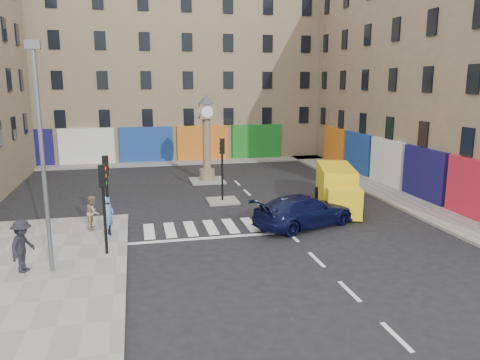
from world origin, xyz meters
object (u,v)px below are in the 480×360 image
object	(u,v)px
pedestrian_blue	(109,216)
pedestrian_dark	(22,246)
traffic_light_island	(222,159)
clock_pillar	(206,132)
traffic_light_left_far	(107,183)
navy_sedan	(304,211)
yellow_van	(337,188)
lamp_post	(42,147)
traffic_light_left_near	(103,195)
pedestrian_tan	(93,212)

from	to	relation	value
pedestrian_blue	pedestrian_dark	world-z (taller)	pedestrian_dark
traffic_light_island	pedestrian_dark	world-z (taller)	traffic_light_island
clock_pillar	pedestrian_blue	distance (m)	13.23
traffic_light_left_far	navy_sedan	world-z (taller)	traffic_light_left_far
traffic_light_left_far	pedestrian_blue	world-z (taller)	traffic_light_left_far
clock_pillar	yellow_van	world-z (taller)	clock_pillar
lamp_post	pedestrian_blue	distance (m)	5.67
traffic_light_island	pedestrian_blue	world-z (taller)	traffic_light_island
traffic_light_left_far	yellow_van	distance (m)	12.98
lamp_post	yellow_van	bearing A→B (deg)	25.10
clock_pillar	yellow_van	xyz separation A→B (m)	(6.25, -8.43, -2.44)
lamp_post	pedestrian_blue	size ratio (longest dim) A/B	4.51
clock_pillar	pedestrian_dark	size ratio (longest dim) A/B	3.07
traffic_light_left_near	traffic_light_left_far	world-z (taller)	same
pedestrian_dark	clock_pillar	bearing A→B (deg)	-11.73
lamp_post	pedestrian_tan	size ratio (longest dim) A/B	5.21
traffic_light_island	pedestrian_tan	distance (m)	8.37
traffic_light_left_far	pedestrian_blue	xyz separation A→B (m)	(-0.00, 0.03, -1.55)
yellow_van	traffic_light_left_far	bearing A→B (deg)	-150.15
yellow_van	pedestrian_tan	world-z (taller)	yellow_van
pedestrian_blue	pedestrian_tan	bearing A→B (deg)	57.69
lamp_post	pedestrian_tan	xyz separation A→B (m)	(1.11, 5.06, -3.85)
traffic_light_left_far	clock_pillar	distance (m)	13.05
yellow_van	pedestrian_dark	size ratio (longest dim) A/B	3.22
traffic_light_left_near	pedestrian_blue	size ratio (longest dim) A/B	2.01
traffic_light_left_far	lamp_post	xyz separation A→B (m)	(-1.90, -3.80, 2.17)
lamp_post	traffic_light_left_near	bearing A→B (deg)	36.38
traffic_light_left_far	pedestrian_tan	bearing A→B (deg)	122.04
lamp_post	yellow_van	size ratio (longest dim) A/B	1.30
traffic_light_left_far	traffic_light_island	distance (m)	8.30
clock_pillar	pedestrian_blue	size ratio (longest dim) A/B	3.31
lamp_post	navy_sedan	xyz separation A→B (m)	(11.28, 3.58, -4.00)
traffic_light_left_near	navy_sedan	bearing A→B (deg)	13.10
lamp_post	pedestrian_dark	world-z (taller)	lamp_post
pedestrian_blue	traffic_light_left_near	bearing A→B (deg)	-154.79
traffic_light_island	pedestrian_tan	bearing A→B (deg)	-149.68
traffic_light_left_near	pedestrian_blue	distance (m)	2.88
traffic_light_left_near	pedestrian_blue	xyz separation A→B (m)	(-0.00, 2.43, -1.55)
traffic_light_left_far	lamp_post	size ratio (longest dim) A/B	0.45
pedestrian_dark	yellow_van	bearing A→B (deg)	-47.12
traffic_light_left_near	pedestrian_dark	bearing A→B (deg)	-156.64
traffic_light_left_far	yellow_van	bearing A→B (deg)	13.31
lamp_post	yellow_van	xyz separation A→B (m)	(14.45, 6.77, -3.68)
navy_sedan	yellow_van	distance (m)	4.51
lamp_post	navy_sedan	world-z (taller)	lamp_post
traffic_light_island	pedestrian_dark	distance (m)	12.98
pedestrian_tan	lamp_post	bearing A→B (deg)	172.32
lamp_post	pedestrian_dark	bearing A→B (deg)	171.20
traffic_light_island	pedestrian_blue	size ratio (longest dim) A/B	2.01
lamp_post	pedestrian_blue	bearing A→B (deg)	63.61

